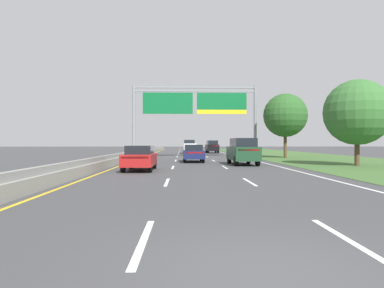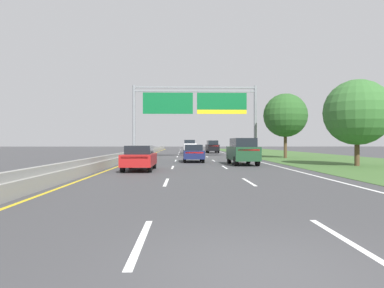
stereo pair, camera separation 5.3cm
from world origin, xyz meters
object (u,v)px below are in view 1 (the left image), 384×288
object	(u,v)px
car_black_right_lane_suv	(212,146)
car_navy_centre_lane_sedan	(193,153)
car_darkgreen_right_lane_suv	(243,151)
car_red_left_lane_sedan	(140,158)
roadside_tree_near	(357,112)
overhead_sign_gantry	(195,106)
pickup_truck_white	(189,147)
roadside_tree_mid	(285,115)

from	to	relation	value
car_black_right_lane_suv	car_navy_centre_lane_sedan	distance (m)	26.62
car_darkgreen_right_lane_suv	car_red_left_lane_sedan	world-z (taller)	car_darkgreen_right_lane_suv
car_navy_centre_lane_sedan	roadside_tree_near	world-z (taller)	roadside_tree_near
car_red_left_lane_sedan	overhead_sign_gantry	bearing A→B (deg)	-11.92
pickup_truck_white	car_red_left_lane_sedan	world-z (taller)	pickup_truck_white
car_navy_centre_lane_sedan	car_red_left_lane_sedan	xyz separation A→B (m)	(-3.67, -9.35, 0.00)
pickup_truck_white	car_navy_centre_lane_sedan	distance (m)	24.62
pickup_truck_white	car_navy_centre_lane_sedan	size ratio (longest dim) A/B	1.23
overhead_sign_gantry	roadside_tree_mid	world-z (taller)	overhead_sign_gantry
car_black_right_lane_suv	car_darkgreen_right_lane_suv	distance (m)	30.34
car_darkgreen_right_lane_suv	car_navy_centre_lane_sedan	bearing A→B (deg)	42.17
car_navy_centre_lane_sedan	roadside_tree_near	size ratio (longest dim) A/B	0.68
car_red_left_lane_sedan	car_darkgreen_right_lane_suv	bearing A→B (deg)	-54.34
car_navy_centre_lane_sedan	roadside_tree_mid	world-z (taller)	roadside_tree_mid
car_darkgreen_right_lane_suv	car_navy_centre_lane_sedan	distance (m)	5.54
car_black_right_lane_suv	car_darkgreen_right_lane_suv	size ratio (longest dim) A/B	1.00
car_navy_centre_lane_sedan	roadside_tree_mid	size ratio (longest dim) A/B	0.60
car_red_left_lane_sedan	roadside_tree_near	bearing A→B (deg)	-77.23
roadside_tree_near	overhead_sign_gantry	bearing A→B (deg)	126.26
car_navy_centre_lane_sedan	car_black_right_lane_suv	bearing A→B (deg)	-9.41
pickup_truck_white	roadside_tree_near	world-z (taller)	roadside_tree_near
car_navy_centre_lane_sedan	roadside_tree_near	distance (m)	13.81
pickup_truck_white	car_navy_centre_lane_sedan	xyz separation A→B (m)	(-0.12, -24.62, -0.26)
car_black_right_lane_suv	pickup_truck_white	bearing A→B (deg)	112.38
pickup_truck_white	roadside_tree_near	bearing A→B (deg)	-159.96
car_black_right_lane_suv	overhead_sign_gantry	bearing A→B (deg)	166.49
car_navy_centre_lane_sedan	pickup_truck_white	bearing A→B (deg)	-1.10
car_darkgreen_right_lane_suv	roadside_tree_near	world-z (taller)	roadside_tree_near
roadside_tree_near	car_darkgreen_right_lane_suv	bearing A→B (deg)	167.64
overhead_sign_gantry	car_black_right_lane_suv	size ratio (longest dim) A/B	3.17
car_darkgreen_right_lane_suv	roadside_tree_near	bearing A→B (deg)	-103.70
car_black_right_lane_suv	car_red_left_lane_sedan	xyz separation A→B (m)	(-7.65, -35.67, -0.28)
car_navy_centre_lane_sedan	overhead_sign_gantry	bearing A→B (deg)	-3.59
overhead_sign_gantry	roadside_tree_near	xyz separation A→B (m)	(11.62, -15.84, -2.14)
car_navy_centre_lane_sedan	car_red_left_lane_sedan	size ratio (longest dim) A/B	1.00
overhead_sign_gantry	car_navy_centre_lane_sedan	distance (m)	11.36
car_red_left_lane_sedan	roadside_tree_mid	world-z (taller)	roadside_tree_mid
car_black_right_lane_suv	roadside_tree_near	size ratio (longest dim) A/B	0.73
car_darkgreen_right_lane_suv	car_red_left_lane_sedan	xyz separation A→B (m)	(-7.49, -5.33, -0.28)
car_black_right_lane_suv	car_red_left_lane_sedan	distance (m)	36.48
car_navy_centre_lane_sedan	car_red_left_lane_sedan	distance (m)	10.04
overhead_sign_gantry	roadside_tree_mid	xyz separation A→B (m)	(10.19, -2.71, -1.32)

